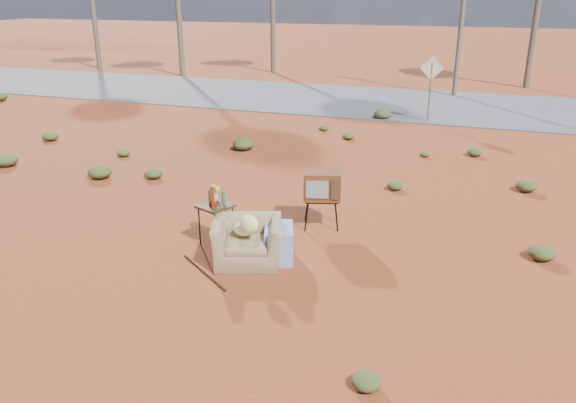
% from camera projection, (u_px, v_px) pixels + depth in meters
% --- Properties ---
extents(ground, '(140.00, 140.00, 0.00)m').
position_uv_depth(ground, '(251.00, 265.00, 9.21)').
color(ground, brown).
rests_on(ground, ground).
extents(highway, '(140.00, 7.00, 0.04)m').
position_uv_depth(highway, '(398.00, 103.00, 22.44)').
color(highway, '#565659').
rests_on(highway, ground).
extents(dirt_mound, '(26.00, 18.00, 2.00)m').
position_uv_depth(dirt_mound, '(86.00, 43.00, 48.59)').
color(dirt_mound, '#953E24').
rests_on(dirt_mound, ground).
extents(armchair, '(1.43, 1.21, 0.97)m').
position_uv_depth(armchair, '(253.00, 236.00, 9.18)').
color(armchair, olive).
rests_on(armchair, ground).
extents(tv_unit, '(0.80, 0.71, 1.09)m').
position_uv_depth(tv_unit, '(322.00, 186.00, 10.43)').
color(tv_unit, black).
rests_on(tv_unit, ground).
extents(side_table, '(0.66, 0.66, 1.04)m').
position_uv_depth(side_table, '(215.00, 203.00, 9.73)').
color(side_table, '#3B2915').
rests_on(side_table, ground).
extents(rusty_bar, '(1.19, 0.88, 0.04)m').
position_uv_depth(rusty_bar, '(204.00, 272.00, 8.92)').
color(rusty_bar, '#492313').
rests_on(rusty_bar, ground).
extents(road_sign, '(0.78, 0.06, 2.19)m').
position_uv_depth(road_sign, '(431.00, 77.00, 18.80)').
color(road_sign, brown).
rests_on(road_sign, ground).
extents(scrub_patch, '(17.49, 8.07, 0.33)m').
position_uv_depth(scrub_patch, '(291.00, 174.00, 13.31)').
color(scrub_patch, '#3D4B21').
rests_on(scrub_patch, ground).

